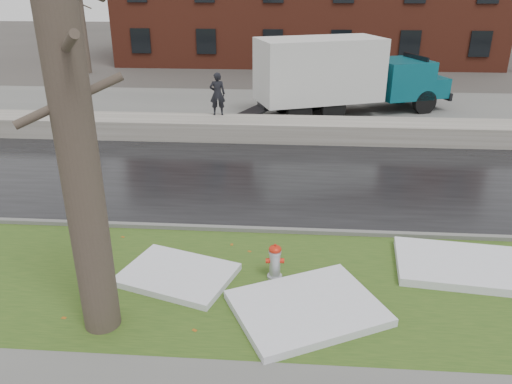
# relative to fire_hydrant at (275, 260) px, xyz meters

# --- Properties ---
(ground) EXTENTS (120.00, 120.00, 0.00)m
(ground) POSITION_rel_fire_hydrant_xyz_m (-0.93, 1.01, -0.46)
(ground) COLOR #47423D
(ground) RESTS_ON ground
(verge) EXTENTS (60.00, 4.50, 0.04)m
(verge) POSITION_rel_fire_hydrant_xyz_m (-0.93, -0.24, -0.44)
(verge) COLOR #294717
(verge) RESTS_ON ground
(road) EXTENTS (60.00, 7.00, 0.03)m
(road) POSITION_rel_fire_hydrant_xyz_m (-0.93, 5.51, -0.45)
(road) COLOR black
(road) RESTS_ON ground
(parking_lot) EXTENTS (60.00, 9.00, 0.03)m
(parking_lot) POSITION_rel_fire_hydrant_xyz_m (-0.93, 14.01, -0.45)
(parking_lot) COLOR slate
(parking_lot) RESTS_ON ground
(curb) EXTENTS (60.00, 0.15, 0.14)m
(curb) POSITION_rel_fire_hydrant_xyz_m (-0.93, 2.01, -0.39)
(curb) COLOR slate
(curb) RESTS_ON ground
(snowbank) EXTENTS (60.00, 1.60, 0.75)m
(snowbank) POSITION_rel_fire_hydrant_xyz_m (-0.93, 9.71, -0.09)
(snowbank) COLOR #A49D96
(snowbank) RESTS_ON ground
(bg_tree_left) EXTENTS (1.40, 1.62, 6.50)m
(bg_tree_left) POSITION_rel_fire_hydrant_xyz_m (-12.93, 23.01, 2.87)
(bg_tree_left) COLOR brown
(bg_tree_left) RESTS_ON ground
(bg_tree_center) EXTENTS (1.40, 1.62, 6.50)m
(bg_tree_center) POSITION_rel_fire_hydrant_xyz_m (-6.93, 27.01, 2.87)
(bg_tree_center) COLOR brown
(bg_tree_center) RESTS_ON ground
(fire_hydrant) EXTENTS (0.39, 0.33, 0.79)m
(fire_hydrant) POSITION_rel_fire_hydrant_xyz_m (0.00, 0.00, 0.00)
(fire_hydrant) COLOR #A6A8AE
(fire_hydrant) RESTS_ON verge
(tree) EXTENTS (1.48, 1.68, 7.92)m
(tree) POSITION_rel_fire_hydrant_xyz_m (-3.03, -1.72, 3.57)
(tree) COLOR brown
(tree) RESTS_ON verge
(box_truck) EXTENTS (10.06, 5.26, 3.39)m
(box_truck) POSITION_rel_fire_hydrant_xyz_m (2.38, 13.62, 1.33)
(box_truck) COLOR black
(box_truck) RESTS_ON ground
(worker) EXTENTS (0.66, 0.48, 1.66)m
(worker) POSITION_rel_fire_hydrant_xyz_m (-2.65, 10.31, 1.12)
(worker) COLOR black
(worker) RESTS_ON snowbank
(snow_patch_near) EXTENTS (3.22, 2.94, 0.16)m
(snow_patch_near) POSITION_rel_fire_hydrant_xyz_m (0.65, -1.10, -0.34)
(snow_patch_near) COLOR silver
(snow_patch_near) RESTS_ON verge
(snow_patch_far) EXTENTS (2.59, 2.21, 0.14)m
(snow_patch_far) POSITION_rel_fire_hydrant_xyz_m (-2.01, -0.15, -0.35)
(snow_patch_far) COLOR silver
(snow_patch_far) RESTS_ON verge
(snow_patch_side) EXTENTS (2.99, 2.11, 0.18)m
(snow_patch_side) POSITION_rel_fire_hydrant_xyz_m (4.02, 0.60, -0.33)
(snow_patch_side) COLOR silver
(snow_patch_side) RESTS_ON verge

